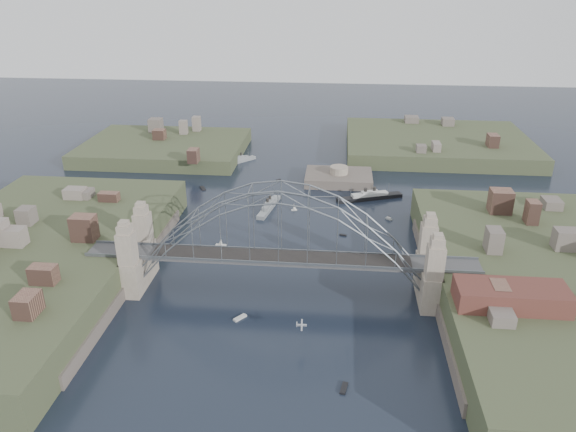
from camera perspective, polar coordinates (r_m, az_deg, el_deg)
The scene contains 21 objects.
ground at distance 121.53m, azimuth -0.82°, elevation -7.76°, with size 500.00×500.00×0.00m, color black.
bridge at distance 115.53m, azimuth -0.85°, elevation -2.55°, with size 84.00×13.80×24.60m.
shore_west at distance 138.32m, azimuth -25.25°, elevation -5.14°, with size 50.50×90.00×12.00m.
shore_east at distance 128.38m, azimuth 25.78°, elevation -7.53°, with size 50.50×90.00×12.00m.
headland_nw at distance 218.07m, azimuth -12.64°, elevation 6.46°, with size 60.00×45.00×9.00m, color #3A4328.
headland_ne at distance 225.22m, azimuth 15.18°, elevation 6.83°, with size 70.00×55.00×9.50m, color #3A4328.
fort_island at distance 184.30m, azimuth 5.27°, elevation 3.45°, with size 22.00×16.00×9.40m.
wharf_shed at distance 108.77m, azimuth 22.22°, elevation -7.73°, with size 20.00×8.00×4.00m, color #592D26.
finger_pier at distance 101.63m, azimuth 20.68°, elevation -16.34°, with size 4.00×22.00×1.40m, color #454547.
naval_cruiser_near at distance 161.95m, azimuth -2.00°, elevation 1.00°, with size 5.15×17.03×5.07m.
naval_cruiser_far at distance 203.51m, azimuth -5.10°, elevation 5.77°, with size 11.09×11.63×4.77m.
ocean_liner at distance 170.75m, azimuth 8.48°, elevation 1.99°, with size 20.52×10.02×5.12m.
aeroplane at distance 102.87m, azimuth 1.32°, elevation -11.26°, with size 1.96×3.69×0.53m.
small_boat_a at distance 141.05m, azimuth -7.00°, elevation -2.81°, with size 2.80×1.16×2.38m.
small_boat_b at distance 146.35m, azimuth 5.74°, elevation -2.00°, with size 1.96×1.14×0.45m.
small_boat_c at distance 112.92m, azimuth -5.02°, elevation -10.51°, with size 2.62×2.92×0.45m.
small_boat_d at distance 157.46m, azimuth 10.43°, elevation -0.29°, with size 2.06×1.94×1.43m.
small_boat_e at distance 179.54m, azimuth -8.84°, elevation 2.86°, with size 2.63×3.79×0.45m.
small_boat_f at distance 160.59m, azimuth 0.65°, elevation 0.89°, with size 1.78×1.20×2.38m.
small_boat_g at distance 96.74m, azimuth 5.84°, elevation -17.40°, with size 1.47×2.98×0.45m.
small_boat_h at distance 184.83m, azimuth -1.00°, elevation 3.77°, with size 1.58×1.75×0.45m.
Camera 1 is at (11.56, -102.76, 63.85)m, focal length 34.18 mm.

